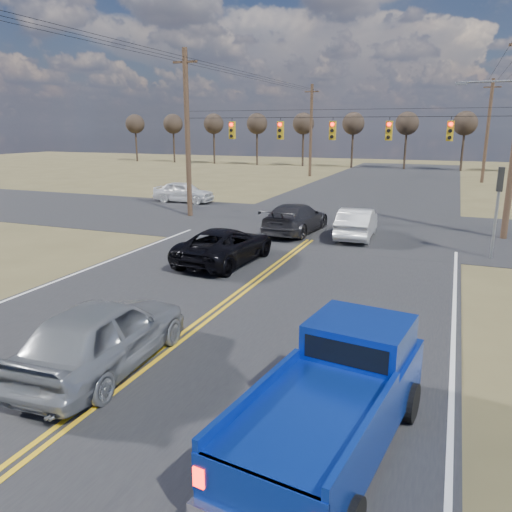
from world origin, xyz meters
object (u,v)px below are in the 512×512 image
at_px(silver_suv, 103,334).
at_px(cross_car_west, 184,192).
at_px(black_suv, 225,245).
at_px(white_car_queue, 357,223).
at_px(dgrey_car_queue, 295,218).
at_px(pickup_truck, 335,399).

distance_m(silver_suv, cross_car_west, 26.54).
height_order(black_suv, cross_car_west, cross_car_west).
xyz_separation_m(white_car_queue, cross_car_west, (-14.31, 7.50, 0.01)).
bearing_deg(dgrey_car_queue, cross_car_west, -30.16).
height_order(dgrey_car_queue, cross_car_west, dgrey_car_queue).
relative_size(silver_suv, white_car_queue, 1.09).
xyz_separation_m(pickup_truck, cross_car_west, (-17.17, 24.93, -0.20)).
bearing_deg(silver_suv, black_suv, -85.12).
height_order(pickup_truck, cross_car_west, pickup_truck).
bearing_deg(cross_car_west, black_suv, -145.74).
bearing_deg(silver_suv, white_car_queue, -102.97).
bearing_deg(pickup_truck, black_suv, 131.54).
height_order(silver_suv, dgrey_car_queue, silver_suv).
bearing_deg(cross_car_west, white_car_queue, -118.66).
xyz_separation_m(pickup_truck, silver_suv, (-5.68, 1.01, -0.11)).
bearing_deg(silver_suv, cross_car_west, -67.58).
xyz_separation_m(pickup_truck, black_suv, (-7.05, 10.61, -0.24)).
relative_size(pickup_truck, black_suv, 1.05).
height_order(pickup_truck, silver_suv, pickup_truck).
xyz_separation_m(pickup_truck, dgrey_car_queue, (-6.12, 17.43, -0.18)).
bearing_deg(black_suv, pickup_truck, 128.03).
distance_m(silver_suv, dgrey_car_queue, 16.43).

